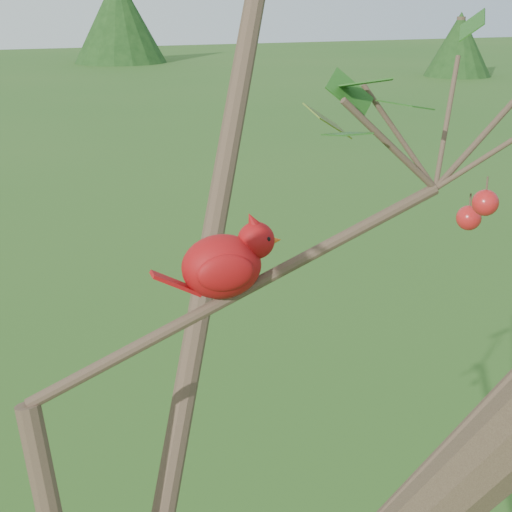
{
  "coord_description": "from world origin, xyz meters",
  "views": [
    {
      "loc": [
        -0.14,
        -0.87,
        2.47
      ],
      "look_at": [
        0.27,
        0.07,
        2.13
      ],
      "focal_mm": 55.0,
      "sensor_mm": 36.0,
      "label": 1
    }
  ],
  "objects": [
    {
      "name": "cardinal",
      "position": [
        0.23,
        0.08,
        2.12
      ],
      "size": [
        0.19,
        0.1,
        0.13
      ],
      "rotation": [
        0.0,
        0.0,
        -0.09
      ],
      "color": "#A20D0F",
      "rests_on": "ground"
    },
    {
      "name": "crabapple_tree",
      "position": [
        0.03,
        -0.02,
        2.12
      ],
      "size": [
        2.35,
        2.05,
        2.95
      ],
      "color": "#3B2B20",
      "rests_on": "ground"
    }
  ]
}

